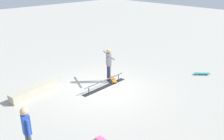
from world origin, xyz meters
TOP-DOWN VIEW (x-y plane):
  - ground_plane at (0.00, 0.00)m, footprint 60.00×60.00m
  - grind_rail at (-0.12, -0.06)m, footprint 2.59×0.33m
  - skate_ledge at (2.57, -1.64)m, footprint 2.34×0.74m
  - skater_main at (-0.68, -0.36)m, footprint 0.59×1.27m
  - skateboard_main at (-0.91, -0.30)m, footprint 0.55×0.80m
  - bystander_blue_shirt at (4.58, 1.94)m, footprint 0.23×0.38m
  - loose_skateboard_teal at (-4.77, 2.42)m, footprint 0.70×0.72m

SIDE VIEW (x-z plane):
  - ground_plane at x=0.00m, z-range 0.00..0.00m
  - skateboard_main at x=-0.91m, z-range 0.03..0.12m
  - loose_skateboard_teal at x=-4.77m, z-range 0.03..0.12m
  - grind_rail at x=-0.12m, z-range -0.03..0.34m
  - skate_ledge at x=2.57m, z-range 0.00..0.36m
  - bystander_blue_shirt at x=4.58m, z-range 0.11..1.78m
  - skater_main at x=-0.68m, z-range 0.14..1.81m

